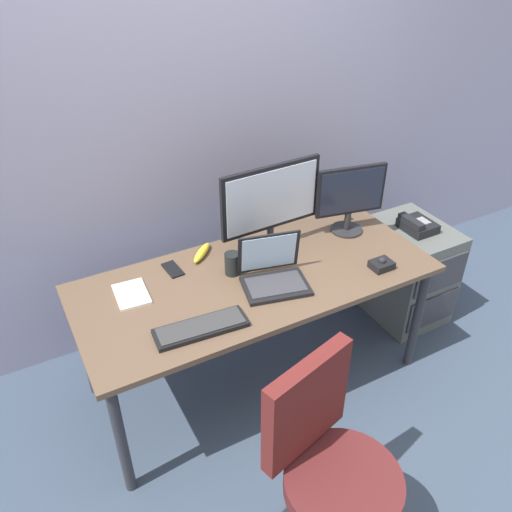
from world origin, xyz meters
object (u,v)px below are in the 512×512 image
Objects in this scene: office_chair at (329,481)px; laptop at (273,273)px; coffee_mug at (233,263)px; cell_phone at (173,269)px; trackball_mouse at (382,264)px; desk_phone at (417,225)px; banana at (202,253)px; monitor_side at (350,196)px; keyboard at (201,328)px; monitor_main at (271,202)px; file_cabinet at (407,271)px; paper_notepad at (131,294)px.

office_chair is 2.68× the size of laptop.
cell_phone is (-0.26, 0.17, -0.05)m from coffee_mug.
desk_phone is at bearing 29.20° from trackball_mouse.
monitor_side is at bearing -10.65° from banana.
office_chair reaches higher than laptop.
keyboard reaches higher than desk_phone.
laptop is (-0.14, -0.28, -0.22)m from monitor_main.
desk_phone is 0.35× the size of monitor_main.
keyboard is at bearing -100.46° from cell_phone.
desk_phone is 0.51× the size of monitor_side.
coffee_mug is 0.61× the size of banana.
desk_phone is (-0.01, -0.02, 0.35)m from file_cabinet.
laptop is 0.68m from paper_notepad.
laptop reaches higher than trackball_mouse.
keyboard is at bearing 179.57° from trackball_mouse.
keyboard is (-1.52, -0.30, 0.41)m from file_cabinet.
trackball_mouse is at bearing -18.13° from paper_notepad.
trackball_mouse is (0.55, -0.16, -0.03)m from laptop.
office_chair is 2.45× the size of monitor_side.
monitor_side is at bearing 168.43° from desk_phone.
monitor_main is 1.59× the size of laptop.
laptop is at bearing 73.86° from office_chair.
coffee_mug is (-0.75, -0.06, -0.16)m from monitor_side.
desk_phone reaches higher than paper_notepad.
trackball_mouse is at bearing -25.15° from coffee_mug.
monitor_main is 4.03× the size of cell_phone.
coffee_mug is (-1.20, 0.03, 0.10)m from desk_phone.
banana is (-0.36, 0.10, -0.26)m from monitor_main.
keyboard is at bearing -63.13° from paper_notepad.
monitor_side reaches higher than cell_phone.
desk_phone is at bearing -11.57° from monitor_side.
trackball_mouse is 0.76m from coffee_mug.
file_cabinet is 1.53m from cell_phone.
monitor_side reaches higher than desk_phone.
desk_phone is 0.96× the size of paper_notepad.
keyboard is 0.44m from coffee_mug.
coffee_mug is at bearing -175.28° from monitor_side.
desk_phone is 0.48× the size of keyboard.
banana is at bearing 19.16° from paper_notepad.
monitor_side is at bearing -0.28° from paper_notepad.
coffee_mug is (-0.68, 0.32, 0.04)m from trackball_mouse.
cell_phone reaches higher than file_cabinet.
file_cabinet is at bearing -11.31° from cell_phone.
laptop is at bearing 18.50° from keyboard.
paper_notepad is at bearing 160.13° from laptop.
office_chair reaches higher than coffee_mug.
monitor_main reaches higher than desk_phone.
desk_phone is 1.72× the size of coffee_mug.
paper_notepad reaches higher than file_cabinet.
coffee_mug is (-0.14, 0.16, 0.00)m from laptop.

